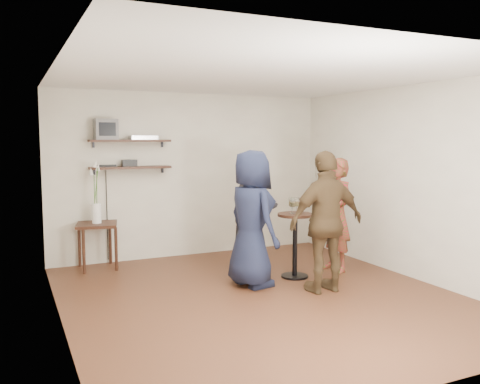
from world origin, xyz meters
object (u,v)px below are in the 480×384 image
object	(u,v)px
side_table	(97,231)
radio	(129,163)
crt_monitor	(106,129)
dvd_deck	(143,138)
person_brown	(326,222)
person_navy	(252,219)
drinks_table	(295,236)
person_plaid	(336,215)
person_dark	(257,211)

from	to	relation	value
side_table	radio	bearing A→B (deg)	18.29
crt_monitor	side_table	xyz separation A→B (m)	(-0.19, -0.17, -1.46)
dvd_deck	radio	distance (m)	0.44
person_brown	person_navy	bearing A→B (deg)	-41.07
crt_monitor	side_table	world-z (taller)	crt_monitor
drinks_table	person_plaid	xyz separation A→B (m)	(0.71, 0.06, 0.24)
drinks_table	person_dark	world-z (taller)	person_dark
drinks_table	person_plaid	size ratio (longest dim) A/B	0.54
person_plaid	person_navy	size ratio (longest dim) A/B	0.93
person_navy	person_brown	world-z (taller)	person_navy
dvd_deck	person_brown	size ratio (longest dim) A/B	0.23
crt_monitor	dvd_deck	world-z (taller)	crt_monitor
radio	side_table	bearing A→B (deg)	-161.71
dvd_deck	drinks_table	xyz separation A→B (m)	(1.62, -1.77, -1.33)
radio	person_plaid	xyz separation A→B (m)	(2.55, -1.71, -0.71)
person_dark	person_navy	distance (m)	0.91
drinks_table	radio	bearing A→B (deg)	135.95
side_table	person_plaid	distance (m)	3.45
dvd_deck	side_table	size ratio (longest dim) A/B	0.60
radio	person_dark	size ratio (longest dim) A/B	0.13
person_dark	radio	bearing A→B (deg)	125.61
radio	side_table	xyz separation A→B (m)	(-0.53, -0.17, -0.96)
dvd_deck	person_plaid	xyz separation A→B (m)	(2.33, -1.71, -1.09)
person_plaid	dvd_deck	bearing A→B (deg)	-131.35
side_table	person_dark	xyz separation A→B (m)	(2.12, -0.92, 0.27)
person_plaid	person_dark	world-z (taller)	person_dark
dvd_deck	person_plaid	distance (m)	3.09
dvd_deck	radio	world-z (taller)	dvd_deck
crt_monitor	dvd_deck	bearing A→B (deg)	0.00
dvd_deck	crt_monitor	bearing A→B (deg)	180.00
drinks_table	person_brown	bearing A→B (deg)	-89.11
radio	person_plaid	distance (m)	3.15
dvd_deck	person_brown	bearing A→B (deg)	-56.85
side_table	person_plaid	world-z (taller)	person_plaid
person_dark	person_navy	bearing A→B (deg)	-140.51
dvd_deck	person_plaid	bearing A→B (deg)	-36.26
dvd_deck	person_plaid	world-z (taller)	dvd_deck
person_plaid	person_brown	bearing A→B (deg)	-47.10
radio	person_navy	world-z (taller)	person_navy
crt_monitor	drinks_table	distance (m)	3.16
person_plaid	drinks_table	bearing A→B (deg)	-90.00
person_dark	person_brown	bearing A→B (deg)	-99.44
person_navy	radio	bearing A→B (deg)	22.08
crt_monitor	radio	size ratio (longest dim) A/B	1.45
person_navy	side_table	bearing A→B (deg)	35.33
person_plaid	person_dark	size ratio (longest dim) A/B	0.97
crt_monitor	drinks_table	xyz separation A→B (m)	(2.17, -1.77, -1.45)
radio	person_dark	bearing A→B (deg)	-34.62
person_dark	drinks_table	bearing A→B (deg)	-90.00
person_dark	person_brown	xyz separation A→B (m)	(0.25, -1.39, 0.04)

